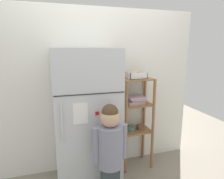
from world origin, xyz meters
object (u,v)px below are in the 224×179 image
child_standing (110,146)px  fruit_bin (136,75)px  refrigerator (87,118)px  pantry_shelf_unit (136,112)px

child_standing → fruit_bin: size_ratio=4.74×
refrigerator → fruit_bin: refrigerator is taller
child_standing → fruit_bin: (0.50, 0.56, 0.60)m
pantry_shelf_unit → fruit_bin: (-0.02, -0.01, 0.49)m
fruit_bin → child_standing: bearing=-131.8°
pantry_shelf_unit → child_standing: bearing=-132.2°
pantry_shelf_unit → fruit_bin: bearing=-148.3°
refrigerator → pantry_shelf_unit: size_ratio=1.30×
refrigerator → child_standing: bearing=-70.7°
pantry_shelf_unit → refrigerator: bearing=-169.1°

